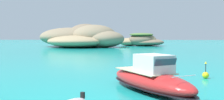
% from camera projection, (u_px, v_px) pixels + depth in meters
% --- Properties ---
extents(islet_large, '(33.61, 33.06, 7.57)m').
position_uv_depth(islet_large, '(82.00, 37.00, 81.36)').
color(islet_large, '#84755B').
rests_on(islet_large, ground).
extents(islet_small, '(18.49, 17.89, 4.51)m').
position_uv_depth(islet_small, '(142.00, 41.00, 87.48)').
color(islet_small, '#756651').
rests_on(islet_small, ground).
extents(motorboat_red, '(6.43, 8.51, 2.47)m').
position_uv_depth(motorboat_red, '(150.00, 79.00, 16.59)').
color(motorboat_red, red).
rests_on(motorboat_red, ground).
extents(channel_buoy, '(0.56, 0.56, 1.48)m').
position_uv_depth(channel_buoy, '(206.00, 75.00, 21.57)').
color(channel_buoy, yellow).
rests_on(channel_buoy, ground).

